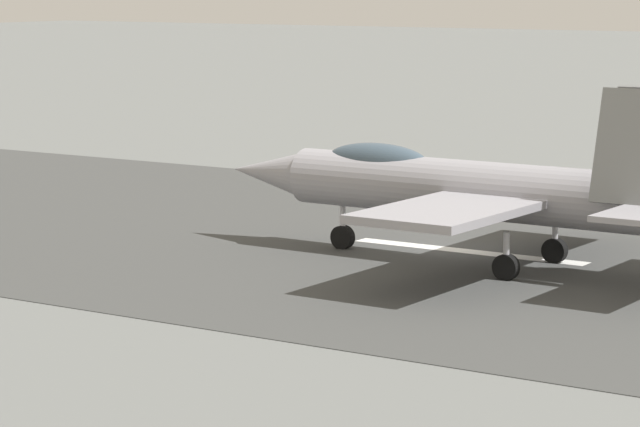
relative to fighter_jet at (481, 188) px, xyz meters
The scene contains 4 objects.
ground_plane 3.28m from the fighter_jet, 52.43° to the right, with size 400.00×400.00×0.00m, color slate.
runway_strip 3.26m from the fighter_jet, 52.79° to the right, with size 240.00×26.00×0.02m.
fighter_jet is the anchor object (origin of this frame).
marker_cone_mid 17.69m from the fighter_jet, 59.53° to the right, with size 0.44×0.44×0.55m, color orange.
Camera 1 is at (-21.56, 41.60, 8.46)m, focal length 84.45 mm.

